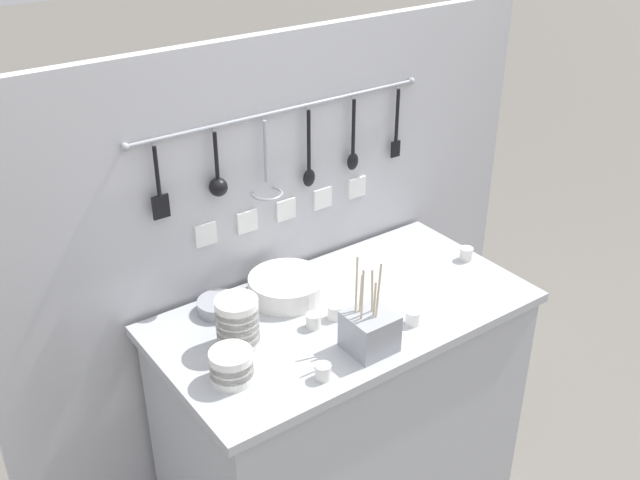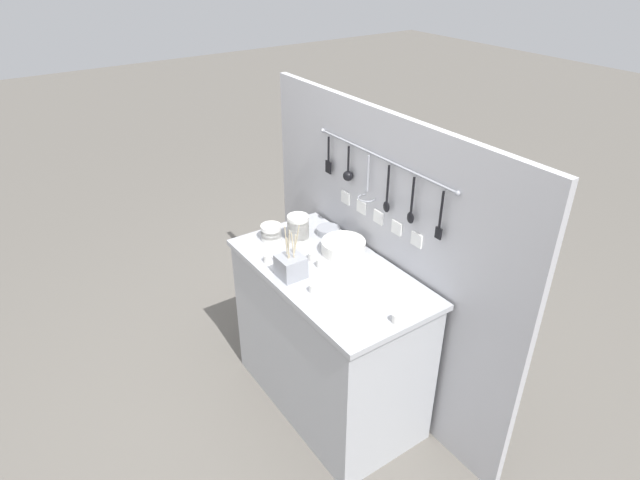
% 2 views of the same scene
% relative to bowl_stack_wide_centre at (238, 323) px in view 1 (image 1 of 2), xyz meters
% --- Properties ---
extents(counter, '(1.15, 0.61, 0.92)m').
position_rel_bowl_stack_wide_centre_xyz_m(counter, '(0.35, -0.03, -0.53)').
color(counter, '#ADAFB5').
rests_on(counter, ground).
extents(back_wall, '(1.95, 0.11, 1.69)m').
position_rel_bowl_stack_wide_centre_xyz_m(back_wall, '(0.35, 0.30, -0.15)').
color(back_wall, '#B2B2B7').
rests_on(back_wall, ground).
extents(bowl_stack_wide_centre, '(0.12, 0.12, 0.15)m').
position_rel_bowl_stack_wide_centre_xyz_m(bowl_stack_wide_centre, '(0.00, 0.00, 0.00)').
color(bowl_stack_wide_centre, silver).
rests_on(bowl_stack_wide_centre, counter).
extents(bowl_stack_tall_left, '(0.12, 0.12, 0.09)m').
position_rel_bowl_stack_wide_centre_xyz_m(bowl_stack_tall_left, '(-0.09, -0.12, -0.03)').
color(bowl_stack_tall_left, silver).
rests_on(bowl_stack_tall_left, counter).
extents(plate_stack, '(0.24, 0.24, 0.07)m').
position_rel_bowl_stack_wide_centre_xyz_m(plate_stack, '(0.25, 0.13, -0.04)').
color(plate_stack, silver).
rests_on(plate_stack, counter).
extents(steel_mixing_bowl, '(0.13, 0.13, 0.04)m').
position_rel_bowl_stack_wide_centre_xyz_m(steel_mixing_bowl, '(0.04, 0.18, -0.06)').
color(steel_mixing_bowl, '#93969E').
rests_on(steel_mixing_bowl, counter).
extents(cutlery_caddy, '(0.13, 0.13, 0.28)m').
position_rel_bowl_stack_wide_centre_xyz_m(cutlery_caddy, '(0.29, -0.23, -0.02)').
color(cutlery_caddy, '#93969E').
rests_on(cutlery_caddy, counter).
extents(cup_edge_far, '(0.04, 0.04, 0.04)m').
position_rel_bowl_stack_wide_centre_xyz_m(cup_edge_far, '(0.30, -0.05, -0.05)').
color(cup_edge_far, silver).
rests_on(cup_edge_far, counter).
extents(cup_mid_row, '(0.04, 0.04, 0.04)m').
position_rel_bowl_stack_wide_centre_xyz_m(cup_mid_row, '(0.22, -0.05, -0.05)').
color(cup_mid_row, silver).
rests_on(cup_mid_row, counter).
extents(cup_edge_near, '(0.04, 0.04, 0.04)m').
position_rel_bowl_stack_wide_centre_xyz_m(cup_edge_near, '(0.87, -0.03, -0.05)').
color(cup_edge_near, silver).
rests_on(cup_edge_near, counter).
extents(cup_centre, '(0.04, 0.04, 0.04)m').
position_rel_bowl_stack_wide_centre_xyz_m(cup_centre, '(0.47, -0.21, -0.05)').
color(cup_centre, silver).
rests_on(cup_centre, counter).
extents(cup_back_left, '(0.04, 0.04, 0.04)m').
position_rel_bowl_stack_wide_centre_xyz_m(cup_back_left, '(0.11, -0.26, -0.05)').
color(cup_back_left, silver).
rests_on(cup_back_left, counter).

